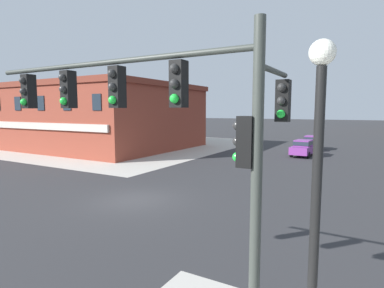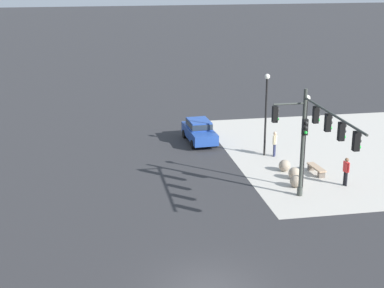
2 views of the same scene
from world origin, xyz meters
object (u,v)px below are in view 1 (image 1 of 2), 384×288
object	(u,v)px
traffic_signal_main	(171,128)
car_main_southbound_far	(303,147)
street_lamp_corner_near	(316,193)
car_main_northbound_far	(312,142)

from	to	relation	value
traffic_signal_main	car_main_southbound_far	bearing A→B (deg)	94.82
traffic_signal_main	street_lamp_corner_near	world-z (taller)	traffic_signal_main
street_lamp_corner_near	car_main_southbound_far	bearing A→B (deg)	100.46
traffic_signal_main	street_lamp_corner_near	distance (m)	3.13
traffic_signal_main	street_lamp_corner_near	size ratio (longest dim) A/B	1.32
street_lamp_corner_near	traffic_signal_main	bearing A→B (deg)	166.76
street_lamp_corner_near	car_main_northbound_far	size ratio (longest dim) A/B	1.29
traffic_signal_main	car_main_southbound_far	xyz separation A→B (m)	(-2.37, 28.05, -3.42)
car_main_northbound_far	street_lamp_corner_near	bearing A→B (deg)	-81.16
street_lamp_corner_near	car_main_northbound_far	world-z (taller)	street_lamp_corner_near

